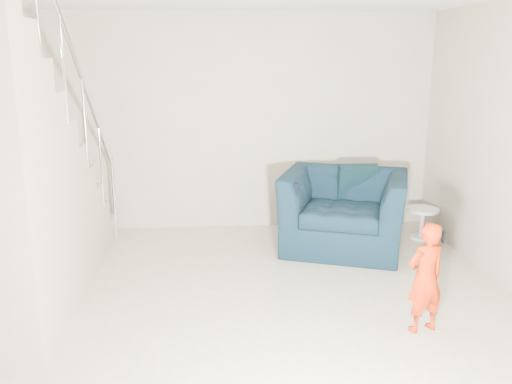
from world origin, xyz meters
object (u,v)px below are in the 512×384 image
(armchair, at_px, (344,211))
(side_table, at_px, (422,218))
(toddler, at_px, (425,278))
(staircase, at_px, (11,205))

(armchair, height_order, side_table, armchair)
(toddler, distance_m, side_table, 2.39)
(toddler, distance_m, staircase, 3.50)
(toddler, bearing_deg, side_table, -128.57)
(staircase, bearing_deg, toddler, -11.59)
(armchair, xyz_separation_m, toddler, (0.19, -1.98, 0.02))
(toddler, height_order, staircase, staircase)
(armchair, distance_m, staircase, 3.50)
(armchair, xyz_separation_m, side_table, (1.04, 0.24, -0.19))
(armchair, bearing_deg, staircase, -138.46)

